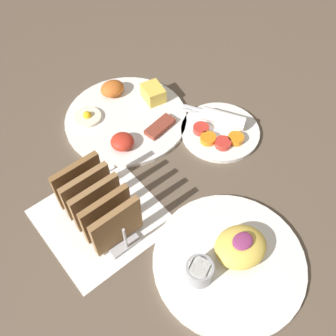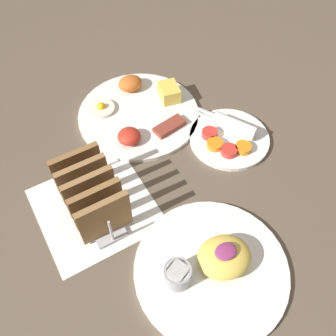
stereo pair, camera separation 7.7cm
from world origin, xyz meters
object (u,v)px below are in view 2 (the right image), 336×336
plate_condiments (229,136)px  plate_breakfast (139,111)px  toast_rack (91,193)px  plate_foreground (212,266)px

plate_condiments → plate_breakfast: bearing=128.3°
plate_breakfast → plate_condiments: bearing=-51.7°
plate_breakfast → toast_rack: 0.28m
plate_breakfast → plate_foreground: bearing=-99.7°
plate_condiments → toast_rack: toast_rack is taller
plate_foreground → toast_rack: toast_rack is taller
plate_foreground → toast_rack: 0.26m
plate_condiments → plate_foreground: (-0.21, -0.24, 0.00)m
plate_condiments → toast_rack: (-0.34, -0.01, 0.04)m
plate_breakfast → plate_foreground: size_ratio=1.04×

